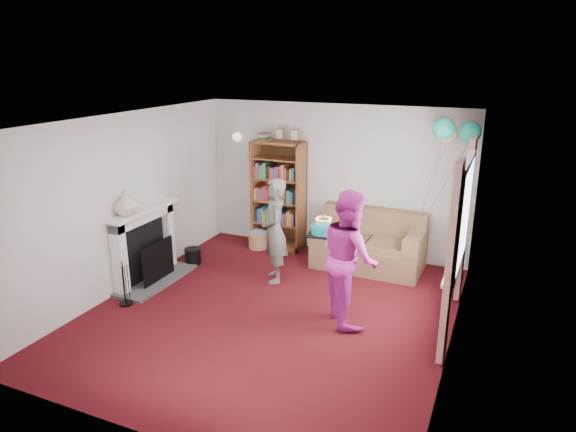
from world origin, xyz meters
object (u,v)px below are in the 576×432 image
at_px(bookcase, 279,196).
at_px(person_striped, 275,231).
at_px(sofa, 370,246).
at_px(birthday_cake, 324,230).
at_px(person_magenta, 349,257).

bearing_deg(bookcase, person_striped, -68.17).
bearing_deg(person_striped, sofa, 102.92).
bearing_deg(birthday_cake, person_striped, 150.83).
bearing_deg(person_magenta, sofa, -28.64).
height_order(sofa, person_striped, person_striped).
xyz_separation_m(bookcase, sofa, (1.69, -0.23, -0.58)).
bearing_deg(person_striped, person_magenta, 31.24).
bearing_deg(birthday_cake, sofa, 82.55).
bearing_deg(sofa, bookcase, 173.48).
xyz_separation_m(sofa, person_magenta, (0.20, -1.83, 0.52)).
xyz_separation_m(sofa, person_striped, (-1.16, -1.10, 0.44)).
bearing_deg(person_magenta, bookcase, 7.63).
relative_size(sofa, person_striped, 1.08).
distance_m(person_striped, person_magenta, 1.54).
bearing_deg(birthday_cake, bookcase, 128.47).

